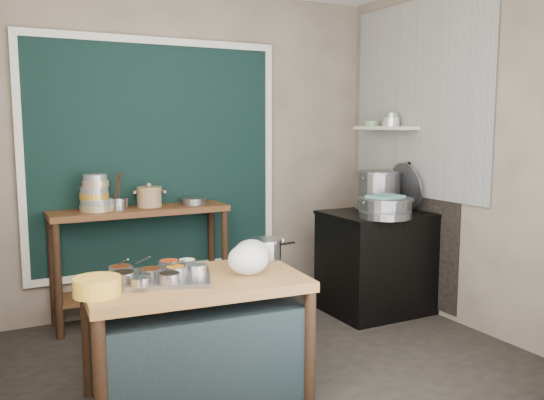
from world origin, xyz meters
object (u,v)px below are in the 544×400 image
utensil_cup (118,204)px  steamer (385,207)px  saucepan (264,249)px  back_counter (142,264)px  yellow_basin (97,286)px  stock_pot (378,190)px  stove_block (378,263)px  condiment_tray (158,278)px  ceramic_crock (149,198)px  prep_table (196,340)px

utensil_cup → steamer: (1.98, -0.92, -0.04)m
saucepan → back_counter: bearing=101.8°
yellow_basin → utensil_cup: bearing=73.7°
saucepan → stock_pot: stock_pot is taller
stock_pot → stove_block: bearing=-122.4°
back_counter → utensil_cup: utensil_cup is taller
utensil_cup → stove_block: bearing=-19.3°
condiment_tray → ceramic_crock: ceramic_crock is taller
stock_pot → yellow_basin: bearing=-157.2°
condiment_tray → ceramic_crock: 1.62m
back_counter → ceramic_crock: bearing=16.7°
stove_block → stock_pot: bearing=57.6°
saucepan → stock_pot: size_ratio=0.56×
yellow_basin → stove_block: bearing=20.0°
condiment_tray → utensil_cup: 1.55m
stove_block → steamer: bearing=-116.2°
stove_block → back_counter: bearing=159.0°
stove_block → yellow_basin: stove_block is taller
back_counter → yellow_basin: size_ratio=5.84×
stove_block → condiment_tray: bearing=-160.1°
yellow_basin → stock_pot: size_ratio=0.57×
prep_table → steamer: steamer is taller
back_counter → yellow_basin: 1.82m
prep_table → utensil_cup: size_ratio=7.97×
utensil_cup → ceramic_crock: size_ratio=0.71×
ceramic_crock → steamer: (1.72, -0.94, -0.07)m
ceramic_crock → steamer: size_ratio=0.47×
steamer → stove_block: bearing=63.8°
yellow_basin → back_counter: bearing=68.3°
ceramic_crock → back_counter: bearing=-163.3°
prep_table → condiment_tray: bearing=169.3°
prep_table → condiment_tray: (-0.20, 0.05, 0.39)m
back_counter → steamer: bearing=-27.0°
utensil_cup → stock_pot: size_ratio=0.36×
back_counter → condiment_tray: 1.58m
back_counter → stock_pot: (2.03, -0.53, 0.57)m
condiment_tray → stock_pot: (2.32, 0.99, 0.29)m
stove_block → ceramic_crock: bearing=157.4°
condiment_tray → steamer: 2.20m
steamer → saucepan: bearing=-162.7°
saucepan → condiment_tray: bearing=-173.9°
saucepan → prep_table: bearing=-164.5°
stove_block → saucepan: saucepan is taller
back_counter → steamer: 2.08m
prep_table → steamer: 2.09m
prep_table → ceramic_crock: 1.74m
saucepan → ceramic_crock: (-0.39, 1.36, 0.21)m
ceramic_crock → stove_block: bearing=-22.6°
yellow_basin → ceramic_crock: size_ratio=1.13×
condiment_tray → ceramic_crock: size_ratio=2.64×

